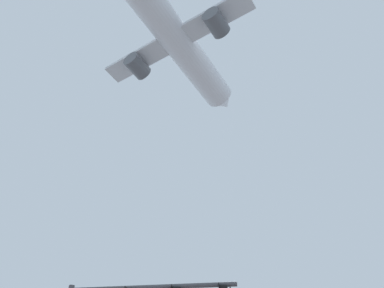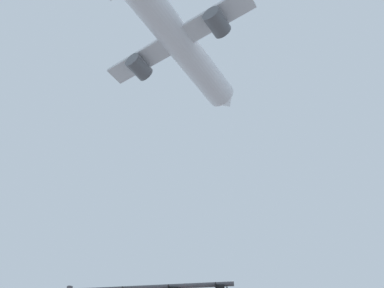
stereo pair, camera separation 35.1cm
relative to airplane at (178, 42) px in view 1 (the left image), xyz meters
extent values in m
cylinder|color=#4C4C51|center=(0.48, -10.96, -30.38)|extent=(5.48, 0.64, 0.15)
cylinder|color=black|center=(2.78, -11.16, -30.40)|extent=(0.05, 0.05, 0.12)
cylinder|color=black|center=(1.27, -11.03, -30.40)|extent=(0.05, 0.05, 0.12)
cylinder|color=black|center=(-0.23, -10.89, -30.40)|extent=(0.05, 0.05, 0.12)
cylinder|color=white|center=(-0.01, -0.02, 0.10)|extent=(12.74, 18.17, 3.40)
cone|color=white|center=(5.45, 9.11, 0.10)|extent=(3.97, 3.67, 3.23)
cube|color=silver|center=(-0.28, -0.47, -0.41)|extent=(16.71, 11.29, 0.38)
cylinder|color=#595B60|center=(-4.63, 2.12, -1.43)|extent=(2.95, 3.17, 1.91)
cylinder|color=#595B60|center=(4.06, -3.07, -1.43)|extent=(2.95, 3.17, 1.91)
camera|label=1|loc=(1.98, -22.91, -34.49)|focal=33.87mm
camera|label=2|loc=(2.33, -22.90, -34.49)|focal=33.87mm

